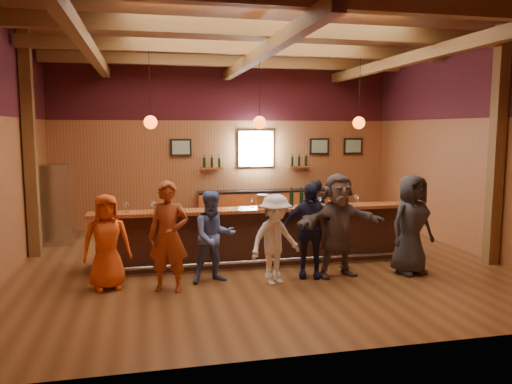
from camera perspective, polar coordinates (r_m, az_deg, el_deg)
The scene contains 27 objects.
room at distance 9.51m, azimuth 0.32°, elevation 11.03°, with size 9.04×9.00×4.52m.
bar_counter at distance 9.80m, azimuth 0.29°, elevation -4.92°, with size 6.30×1.07×1.11m.
back_bar_cabinet at distance 13.49m, azimuth 1.84°, elevation -1.75°, with size 4.00×0.52×0.95m.
window at distance 13.46m, azimuth -0.03°, elevation 4.97°, with size 0.95×0.09×0.95m.
framed_pictures at distance 13.67m, azimuth 3.55°, elevation 5.20°, with size 5.35×0.05×0.45m.
wine_shelves at distance 13.42m, azimuth 0.03°, elevation 3.12°, with size 3.00×0.18×0.30m.
pendant_lights at distance 9.43m, azimuth 0.40°, elevation 7.99°, with size 4.24×0.24×1.37m.
stainless_fridge at distance 12.08m, azimuth -21.88°, elevation -1.30°, with size 0.70×0.70×1.80m, color silver.
customer_orange at distance 8.41m, azimuth -16.70°, elevation -5.48°, with size 0.76×0.49×1.55m, color #D84B14.
customer_redvest at distance 8.07m, azimuth -9.97°, elevation -5.03°, with size 0.65×0.42×1.77m, color #9E411C.
customer_denim at distance 8.46m, azimuth -4.85°, elevation -5.11°, with size 0.76×0.59×1.56m, color #5066A1.
customer_white at distance 8.34m, azimuth 2.21°, elevation -5.44°, with size 0.98×0.56×1.51m, color white.
customer_navy at distance 8.74m, azimuth 6.11°, elevation -4.38°, with size 0.97×0.40×1.66m, color #191933.
customer_brown at distance 8.84m, azimuth 9.33°, elevation -3.76°, with size 1.69×0.54×1.83m, color #5B4D48.
customer_dark at distance 9.31m, azimuth 17.34°, elevation -3.57°, with size 0.87×0.57×1.78m, color #2A292C.
bartender at distance 11.12m, azimuth 6.80°, elevation -2.33°, with size 0.54×0.36×1.49m, color black.
ice_bucket at distance 9.40m, azimuth 0.82°, elevation -1.04°, with size 0.22×0.22×0.25m, color brown.
bottle_a at distance 9.60m, azimuth 4.08°, elevation -0.76°, with size 0.08×0.08×0.36m.
bottle_b at distance 9.62m, azimuth 5.22°, elevation -0.76°, with size 0.08×0.08×0.36m.
glass_a at distance 9.14m, azimuth -14.56°, elevation -1.46°, with size 0.08×0.08×0.18m.
glass_b at distance 9.02m, azimuth -11.63°, elevation -1.43°, with size 0.09×0.09×0.19m.
glass_c at distance 9.10m, azimuth -10.13°, elevation -1.45°, with size 0.07×0.07×0.17m.
glass_d at distance 9.14m, azimuth -5.58°, elevation -1.31°, with size 0.08×0.08×0.17m.
glass_e at distance 9.41m, azimuth -0.44°, elevation -1.03°, with size 0.08×0.08×0.17m.
glass_f at distance 9.49m, azimuth 5.67°, elevation -0.87°, with size 0.09×0.09×0.20m.
glass_g at distance 9.72m, azimuth 7.29°, elevation -0.86°, with size 0.07×0.07×0.16m.
glass_h at distance 9.90m, azimuth 11.40°, elevation -0.64°, with size 0.09×0.09×0.20m.
Camera 1 is at (-2.10, -9.19, 2.59)m, focal length 35.00 mm.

